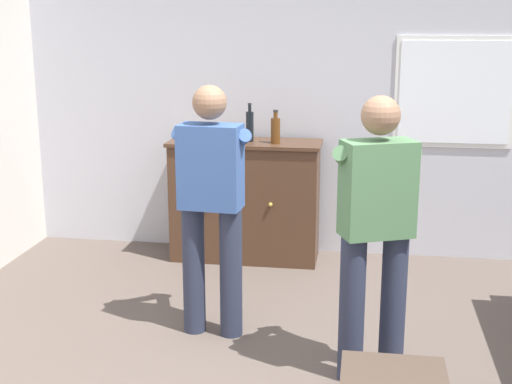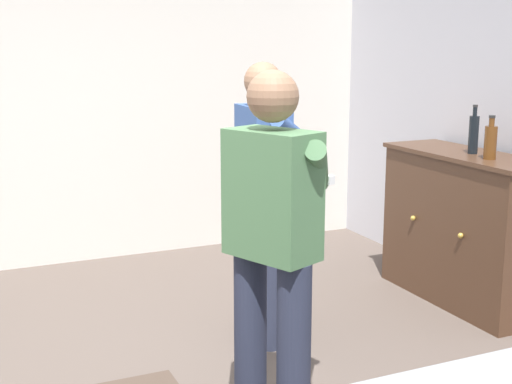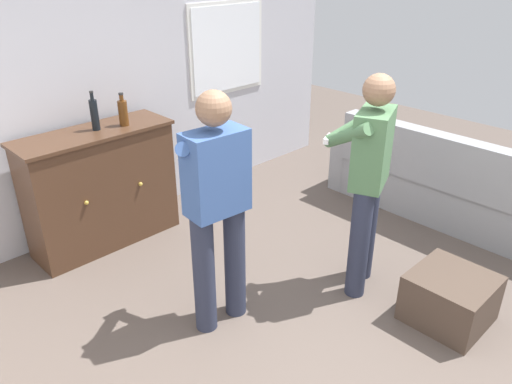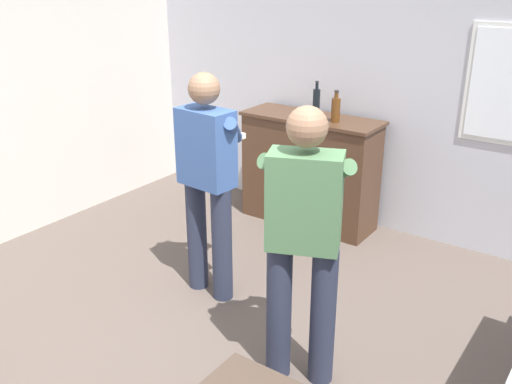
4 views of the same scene
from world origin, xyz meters
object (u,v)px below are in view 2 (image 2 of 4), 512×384
object	(u,v)px
sideboard_cabinet	(463,228)
bottle_wine_green	(490,141)
person_standing_right	(274,243)
person_standing_left	(265,189)
bottle_liquor_amber	(474,134)

from	to	relation	value
sideboard_cabinet	bottle_wine_green	world-z (taller)	bottle_wine_green
person_standing_right	bottle_wine_green	bearing A→B (deg)	113.15
bottle_wine_green	person_standing_right	distance (m)	2.10
person_standing_left	sideboard_cabinet	bearing A→B (deg)	91.44
bottle_wine_green	person_standing_left	size ratio (longest dim) A/B	0.17
bottle_wine_green	person_standing_left	distance (m)	1.51
sideboard_cabinet	person_standing_left	xyz separation A→B (m)	(0.04, -1.53, 0.41)
person_standing_right	sideboard_cabinet	bearing A→B (deg)	118.90
bottle_wine_green	person_standing_right	world-z (taller)	person_standing_right
bottle_wine_green	person_standing_left	world-z (taller)	person_standing_left
sideboard_cabinet	bottle_liquor_amber	distance (m)	0.66
sideboard_cabinet	person_standing_left	size ratio (longest dim) A/B	0.78
bottle_liquor_amber	person_standing_right	world-z (taller)	person_standing_right
person_standing_left	person_standing_right	size ratio (longest dim) A/B	1.00
bottle_liquor_amber	person_standing_left	distance (m)	1.56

